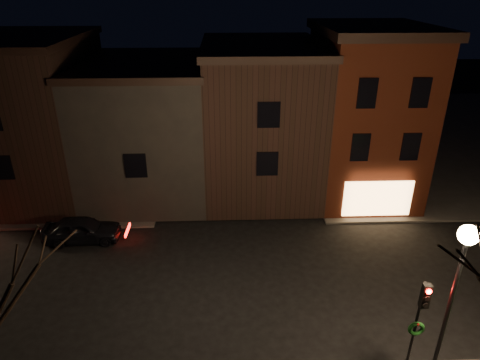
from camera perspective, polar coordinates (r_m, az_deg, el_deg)
name	(u,v)px	position (r m, az deg, el deg)	size (l,w,h in m)	color
ground	(244,281)	(20.84, 0.60, -13.37)	(120.00, 120.00, 0.00)	black
sidewalk_far_right	(453,135)	(43.76, 26.53, 5.37)	(30.00, 30.00, 0.12)	#2D2B28
sidewalk_far_left	(8,141)	(43.02, -28.58, 4.63)	(30.00, 30.00, 0.12)	#2D2B28
corner_building	(365,113)	(28.24, 16.35, 8.63)	(6.50, 8.50, 10.50)	#491A0D
row_building_a	(260,118)	(28.07, 2.74, 8.32)	(7.30, 10.30, 9.40)	black
row_building_b	(149,126)	(28.56, -12.05, 7.03)	(7.80, 10.30, 8.40)	black
row_building_c	(33,116)	(30.45, -25.86, 7.66)	(7.30, 10.30, 9.90)	black
street_lamp_near	(460,266)	(14.69, 27.29, -10.21)	(0.60, 0.60, 6.48)	black
traffic_signal	(420,316)	(16.15, 22.82, -16.35)	(0.58, 0.38, 4.05)	black
parked_car_a	(82,229)	(24.84, -20.30, -6.21)	(1.64, 4.09, 1.39)	black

